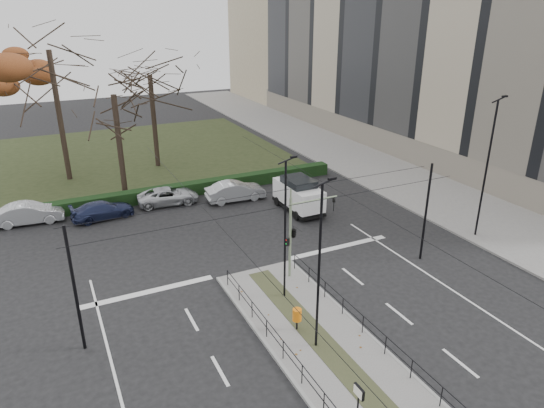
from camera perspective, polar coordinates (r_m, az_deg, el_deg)
The scene contains 22 objects.
ground at distance 24.41m, azimuth 2.86°, elevation -13.09°, with size 140.00×140.00×0.00m, color black.
median_island at distance 22.65m, azimuth 6.00°, elevation -16.16°, with size 4.40×15.00×0.14m, color #64625F.
sidewalk_east at distance 50.21m, azimuth 9.02°, elevation 5.56°, with size 8.00×90.00×0.14m, color #64625F.
park at distance 51.53m, azimuth -20.67°, elevation 4.80°, with size 38.00×26.00×0.10m, color #242D16.
hedge at distance 38.69m, azimuth -18.54°, elevation 0.33°, with size 38.00×1.00×1.00m, color black.
apartment_block at distance 56.14m, azimuth 17.33°, elevation 17.33°, with size 13.09×52.10×21.64m.
median_railing at distance 22.04m, azimuth 6.24°, elevation -14.45°, with size 4.14×13.24×0.92m.
catenary at distance 23.90m, azimuth 1.17°, elevation -4.34°, with size 20.00×34.00×6.00m.
traffic_light at distance 26.27m, azimuth 2.68°, elevation -3.19°, with size 3.17×1.80×4.66m.
litter_bin at distance 22.89m, azimuth 2.97°, elevation -12.92°, with size 0.43×0.43×1.10m.
info_panel at distance 18.01m, azimuth 10.14°, elevation -21.45°, with size 0.11×0.53×2.02m.
streetlamp_median_near at distance 20.29m, azimuth 5.60°, elevation -7.35°, with size 0.65×0.13×7.81m.
streetlamp_median_far at distance 23.84m, azimuth 1.59°, elevation -2.99°, with size 0.63×0.13×7.51m.
streetlamp_sidewalk at distance 33.31m, azimuth 23.95°, elevation 3.91°, with size 0.76×0.16×9.08m.
parked_car_second at distance 37.90m, azimuth -26.67°, elevation -0.98°, with size 1.58×4.53×1.49m, color #B5B8BD.
parked_car_third at distance 36.76m, azimuth -19.31°, elevation -0.68°, with size 1.77×4.35×1.26m, color #1F274A.
parked_car_fourth at distance 38.14m, azimuth -12.13°, elevation 0.94°, with size 2.14×4.65×1.29m, color #B5B8BD.
white_van at distance 35.90m, azimuth 3.13°, elevation 1.20°, with size 2.20×4.77×2.52m.
rust_tree at distance 44.32m, azimuth -24.79°, elevation 16.14°, with size 10.09×10.09×14.33m.
bare_tree_center at distance 46.18m, azimuth -14.11°, elevation 13.77°, with size 8.65×8.65×11.23m.
bare_tree_near at distance 39.27m, azimuth -18.05°, elevation 11.29°, with size 6.00×6.00×10.55m.
parked_car_fifth at distance 38.04m, azimuth -4.33°, elevation 1.52°, with size 1.62×4.64×1.53m, color #B5B8BD.
Camera 1 is at (-9.75, -17.46, 14.00)m, focal length 32.00 mm.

